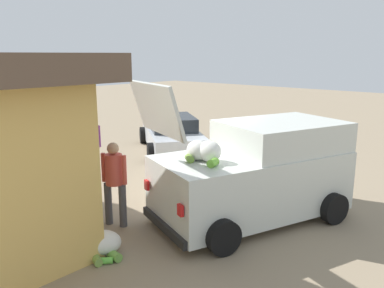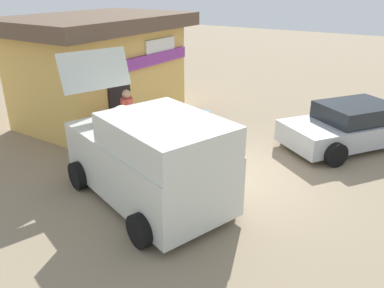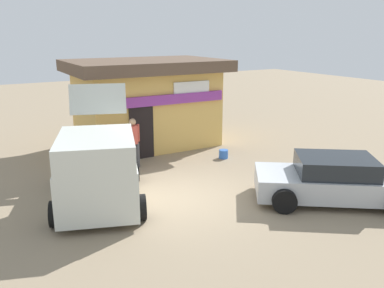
{
  "view_description": "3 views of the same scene",
  "coord_description": "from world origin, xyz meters",
  "px_view_note": "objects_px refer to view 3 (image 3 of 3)",
  "views": [
    {
      "loc": [
        -6.45,
        7.48,
        3.4
      ],
      "look_at": [
        -0.2,
        0.47,
        1.24
      ],
      "focal_mm": 36.62,
      "sensor_mm": 36.0,
      "label": 1
    },
    {
      "loc": [
        -7.98,
        -3.83,
        4.4
      ],
      "look_at": [
        -0.72,
        0.67,
        0.78
      ],
      "focal_mm": 36.01,
      "sensor_mm": 36.0,
      "label": 2
    },
    {
      "loc": [
        -5.29,
        -9.22,
        4.45
      ],
      "look_at": [
        0.55,
        0.68,
        1.27
      ],
      "focal_mm": 37.85,
      "sensor_mm": 36.0,
      "label": 3
    }
  ],
  "objects_px": {
    "delivery_van": "(99,168)",
    "unloaded_banana_pile": "(102,159)",
    "parked_sedan": "(334,180)",
    "vendor_standing": "(133,140)",
    "customer_bending": "(87,157)",
    "storefront_bar": "(147,101)",
    "paint_bucket": "(223,154)"
  },
  "relations": [
    {
      "from": "delivery_van",
      "to": "unloaded_banana_pile",
      "type": "relative_size",
      "value": 5.37
    },
    {
      "from": "parked_sedan",
      "to": "vendor_standing",
      "type": "relative_size",
      "value": 2.54
    },
    {
      "from": "delivery_van",
      "to": "customer_bending",
      "type": "bearing_deg",
      "value": 83.83
    },
    {
      "from": "storefront_bar",
      "to": "vendor_standing",
      "type": "height_order",
      "value": "storefront_bar"
    },
    {
      "from": "storefront_bar",
      "to": "parked_sedan",
      "type": "distance_m",
      "value": 8.16
    },
    {
      "from": "storefront_bar",
      "to": "paint_bucket",
      "type": "bearing_deg",
      "value": -62.85
    },
    {
      "from": "vendor_standing",
      "to": "paint_bucket",
      "type": "distance_m",
      "value": 3.43
    },
    {
      "from": "storefront_bar",
      "to": "delivery_van",
      "type": "height_order",
      "value": "storefront_bar"
    },
    {
      "from": "storefront_bar",
      "to": "delivery_van",
      "type": "relative_size",
      "value": 1.3
    },
    {
      "from": "parked_sedan",
      "to": "paint_bucket",
      "type": "distance_m",
      "value": 4.74
    },
    {
      "from": "delivery_van",
      "to": "unloaded_banana_pile",
      "type": "height_order",
      "value": "delivery_van"
    },
    {
      "from": "unloaded_banana_pile",
      "to": "parked_sedan",
      "type": "bearing_deg",
      "value": -54.58
    },
    {
      "from": "delivery_van",
      "to": "customer_bending",
      "type": "height_order",
      "value": "delivery_van"
    },
    {
      "from": "storefront_bar",
      "to": "parked_sedan",
      "type": "height_order",
      "value": "storefront_bar"
    },
    {
      "from": "parked_sedan",
      "to": "vendor_standing",
      "type": "distance_m",
      "value": 6.43
    },
    {
      "from": "delivery_van",
      "to": "vendor_standing",
      "type": "bearing_deg",
      "value": 49.52
    },
    {
      "from": "storefront_bar",
      "to": "customer_bending",
      "type": "distance_m",
      "value": 4.6
    },
    {
      "from": "vendor_standing",
      "to": "delivery_van",
      "type": "bearing_deg",
      "value": -130.48
    },
    {
      "from": "storefront_bar",
      "to": "vendor_standing",
      "type": "distance_m",
      "value": 3.13
    },
    {
      "from": "delivery_van",
      "to": "parked_sedan",
      "type": "relative_size",
      "value": 1.05
    },
    {
      "from": "delivery_van",
      "to": "customer_bending",
      "type": "xyz_separation_m",
      "value": [
        0.19,
        1.79,
        -0.21
      ]
    },
    {
      "from": "storefront_bar",
      "to": "parked_sedan",
      "type": "relative_size",
      "value": 1.37
    },
    {
      "from": "vendor_standing",
      "to": "paint_bucket",
      "type": "xyz_separation_m",
      "value": [
        3.27,
        -0.59,
        -0.85
      ]
    },
    {
      "from": "vendor_standing",
      "to": "customer_bending",
      "type": "distance_m",
      "value": 1.77
    },
    {
      "from": "paint_bucket",
      "to": "delivery_van",
      "type": "bearing_deg",
      "value": -162.47
    },
    {
      "from": "unloaded_banana_pile",
      "to": "customer_bending",
      "type": "bearing_deg",
      "value": -123.5
    },
    {
      "from": "customer_bending",
      "to": "unloaded_banana_pile",
      "type": "distance_m",
      "value": 1.73
    },
    {
      "from": "storefront_bar",
      "to": "unloaded_banana_pile",
      "type": "bearing_deg",
      "value": -146.88
    },
    {
      "from": "storefront_bar",
      "to": "delivery_van",
      "type": "xyz_separation_m",
      "value": [
        -3.56,
        -4.76,
        -0.78
      ]
    },
    {
      "from": "parked_sedan",
      "to": "storefront_bar",
      "type": "bearing_deg",
      "value": 104.0
    },
    {
      "from": "customer_bending",
      "to": "unloaded_banana_pile",
      "type": "height_order",
      "value": "customer_bending"
    },
    {
      "from": "parked_sedan",
      "to": "vendor_standing",
      "type": "bearing_deg",
      "value": 124.3
    }
  ]
}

